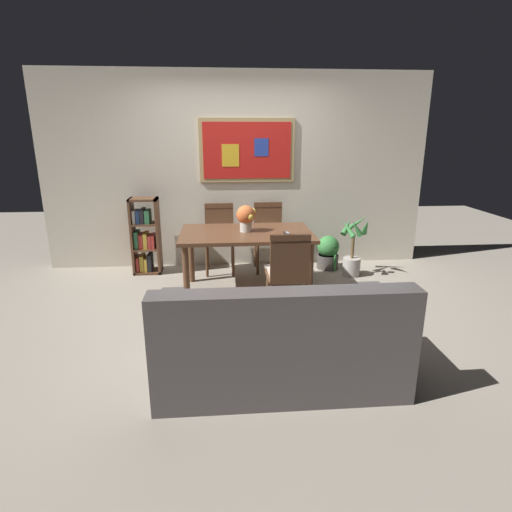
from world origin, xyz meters
TOP-DOWN VIEW (x-y plane):
  - ground_plane at (0.00, 0.00)m, footprint 12.00×12.00m
  - wall_back_with_painting at (0.00, 1.64)m, footprint 5.20×0.14m
  - dining_table at (0.05, 0.50)m, footprint 1.50×0.95m
  - dining_chair_near_right at (0.41, -0.31)m, footprint 0.40×0.41m
  - dining_chair_far_right at (0.40, 1.34)m, footprint 0.40×0.41m
  - dining_chair_far_left at (-0.26, 1.31)m, footprint 0.40×0.41m
  - leather_couch at (0.17, -1.39)m, footprint 1.80×0.84m
  - bookshelf at (-1.24, 1.32)m, footprint 0.36×0.28m
  - potted_ivy at (1.22, 1.28)m, footprint 0.30×0.32m
  - potted_palm at (1.47, 0.97)m, footprint 0.42×0.43m
  - flower_vase at (0.05, 0.53)m, footprint 0.23×0.22m
  - tv_remote at (0.50, 0.34)m, footprint 0.07×0.16m

SIDE VIEW (x-z plane):
  - ground_plane at x=0.00m, z-range 0.00..0.00m
  - potted_ivy at x=1.22m, z-range -0.02..0.47m
  - leather_couch at x=0.17m, z-range -0.11..0.73m
  - potted_palm at x=1.47m, z-range -0.06..0.73m
  - bookshelf at x=-1.24m, z-range -0.03..0.98m
  - dining_chair_near_right at x=0.41m, z-range 0.08..0.99m
  - dining_chair_far_right at x=0.40m, z-range 0.08..0.99m
  - dining_chair_far_left at x=-0.26m, z-range 0.08..0.99m
  - dining_table at x=0.05m, z-range 0.27..1.00m
  - tv_remote at x=0.50m, z-range 0.72..0.75m
  - flower_vase at x=0.05m, z-range 0.75..1.05m
  - wall_back_with_painting at x=0.00m, z-range 0.01..2.61m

